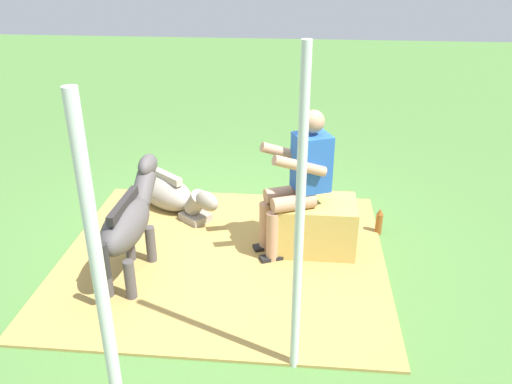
# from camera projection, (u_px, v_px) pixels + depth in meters

# --- Properties ---
(ground_plane) EXTENTS (24.00, 24.00, 0.00)m
(ground_plane) POSITION_uv_depth(u_px,v_px,m) (226.00, 244.00, 5.16)
(ground_plane) COLOR #4C7A38
(hay_patch) EXTENTS (3.00, 2.69, 0.02)m
(hay_patch) POSITION_uv_depth(u_px,v_px,m) (223.00, 257.00, 4.94)
(hay_patch) COLOR #AD8C47
(hay_patch) RESTS_ON ground
(hay_bale) EXTENTS (0.78, 0.51, 0.51)m
(hay_bale) POSITION_uv_depth(u_px,v_px,m) (314.00, 226.00, 4.97)
(hay_bale) COLOR tan
(hay_bale) RESTS_ON ground
(person_seated) EXTENTS (0.72, 0.57, 1.39)m
(person_seated) POSITION_uv_depth(u_px,v_px,m) (299.00, 177.00, 4.72)
(person_seated) COLOR tan
(person_seated) RESTS_ON ground
(pony_standing) EXTENTS (0.35, 1.35, 0.91)m
(pony_standing) POSITION_uv_depth(u_px,v_px,m) (129.00, 220.00, 4.48)
(pony_standing) COLOR #4C4747
(pony_standing) RESTS_ON ground
(pony_lying) EXTENTS (1.20, 1.06, 0.42)m
(pony_lying) POSITION_uv_depth(u_px,v_px,m) (170.00, 193.00, 5.77)
(pony_lying) COLOR gray
(pony_lying) RESTS_ON ground
(soda_bottle) EXTENTS (0.07, 0.07, 0.28)m
(soda_bottle) POSITION_uv_depth(u_px,v_px,m) (379.00, 222.00, 5.30)
(soda_bottle) COLOR brown
(soda_bottle) RESTS_ON ground
(tent_pole_left) EXTENTS (0.06, 0.06, 2.24)m
(tent_pole_left) POSITION_uv_depth(u_px,v_px,m) (299.00, 226.00, 3.21)
(tent_pole_left) COLOR silver
(tent_pole_left) RESTS_ON ground
(tent_pole_mid) EXTENTS (0.06, 0.06, 2.24)m
(tent_pole_mid) POSITION_uv_depth(u_px,v_px,m) (108.00, 335.00, 2.33)
(tent_pole_mid) COLOR silver
(tent_pole_mid) RESTS_ON ground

